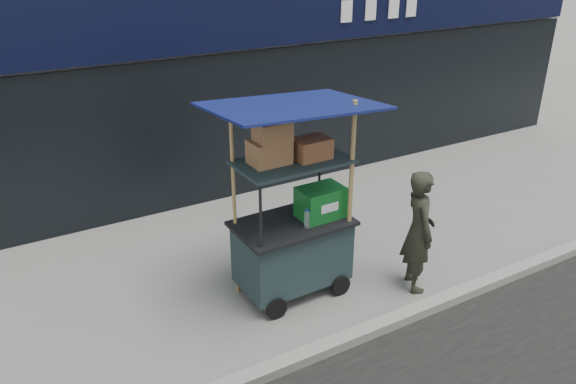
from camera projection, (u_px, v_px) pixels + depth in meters
ground at (371, 320)px, 6.52m from camera, size 80.00×80.00×0.00m
curb at (382, 325)px, 6.33m from camera, size 80.00×0.18×0.12m
vendor_cart at (294, 228)px, 6.71m from camera, size 1.87×1.33×2.49m
vendor_man at (419, 231)px, 6.83m from camera, size 0.57×0.68×1.58m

